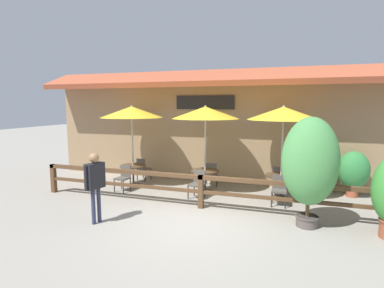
% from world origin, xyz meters
% --- Properties ---
extents(ground_plane, '(60.00, 60.00, 0.00)m').
position_xyz_m(ground_plane, '(0.00, 0.00, 0.00)').
color(ground_plane, gray).
extents(building_facade, '(14.28, 1.49, 4.23)m').
position_xyz_m(building_facade, '(-0.00, 4.10, 2.17)').
color(building_facade, '#997A56').
rests_on(building_facade, ground).
extents(patio_railing, '(10.40, 0.14, 0.95)m').
position_xyz_m(patio_railing, '(0.00, 1.05, 0.70)').
color(patio_railing, brown).
rests_on(patio_railing, ground).
extents(patio_umbrella_near, '(2.20, 2.20, 2.90)m').
position_xyz_m(patio_umbrella_near, '(-3.02, 2.65, 2.66)').
color(patio_umbrella_near, '#B7B2A8').
rests_on(patio_umbrella_near, ground).
extents(dining_table_near, '(0.94, 0.94, 0.74)m').
position_xyz_m(dining_table_near, '(-3.02, 2.65, 0.59)').
color(dining_table_near, '#4C3826').
rests_on(dining_table_near, ground).
extents(chair_near_streetside, '(0.48, 0.48, 0.87)m').
position_xyz_m(chair_near_streetside, '(-2.99, 1.92, 0.49)').
color(chair_near_streetside, '#514C47').
rests_on(chair_near_streetside, ground).
extents(chair_near_wallside, '(0.49, 0.49, 0.87)m').
position_xyz_m(chair_near_wallside, '(-3.01, 3.39, 0.49)').
color(chair_near_wallside, '#514C47').
rests_on(chair_near_wallside, ground).
extents(patio_umbrella_middle, '(2.20, 2.20, 2.90)m').
position_xyz_m(patio_umbrella_middle, '(-0.31, 2.63, 2.66)').
color(patio_umbrella_middle, '#B7B2A8').
rests_on(patio_umbrella_middle, ground).
extents(dining_table_middle, '(0.94, 0.94, 0.74)m').
position_xyz_m(dining_table_middle, '(-0.31, 2.63, 0.59)').
color(dining_table_middle, '#4C3826').
rests_on(dining_table_middle, ground).
extents(chair_middle_streetside, '(0.50, 0.50, 0.87)m').
position_xyz_m(chair_middle_streetside, '(-0.36, 1.91, 0.49)').
color(chair_middle_streetside, '#514C47').
rests_on(chair_middle_streetside, ground).
extents(chair_middle_wallside, '(0.48, 0.48, 0.87)m').
position_xyz_m(chair_middle_wallside, '(-0.28, 3.36, 0.49)').
color(chair_middle_wallside, '#514C47').
rests_on(chair_middle_wallside, ground).
extents(patio_umbrella_far, '(2.20, 2.20, 2.90)m').
position_xyz_m(patio_umbrella_far, '(2.13, 2.69, 2.66)').
color(patio_umbrella_far, '#B7B2A8').
rests_on(patio_umbrella_far, ground).
extents(dining_table_far, '(0.94, 0.94, 0.74)m').
position_xyz_m(dining_table_far, '(2.13, 2.69, 0.59)').
color(dining_table_far, '#4C3826').
rests_on(dining_table_far, ground).
extents(chair_far_streetside, '(0.42, 0.42, 0.87)m').
position_xyz_m(chair_far_streetside, '(2.10, 1.99, 0.49)').
color(chair_far_streetside, '#514C47').
rests_on(chair_far_streetside, ground).
extents(chair_far_wallside, '(0.49, 0.49, 0.87)m').
position_xyz_m(chair_far_wallside, '(2.09, 3.38, 0.49)').
color(chair_far_wallside, '#514C47').
rests_on(chair_far_wallside, ground).
extents(potted_plant_tall_tropical, '(1.30, 1.17, 2.64)m').
position_xyz_m(potted_plant_tall_tropical, '(2.80, 0.59, 1.56)').
color(potted_plant_tall_tropical, '#564C47').
rests_on(potted_plant_tall_tropical, ground).
extents(potted_plant_small_flowering, '(0.94, 0.85, 1.47)m').
position_xyz_m(potted_plant_small_flowering, '(4.31, 3.55, 0.84)').
color(potted_plant_small_flowering, '#9E4C33').
rests_on(potted_plant_small_flowering, ground).
extents(pedestrian, '(0.32, 0.60, 1.76)m').
position_xyz_m(pedestrian, '(-2.16, -0.78, 1.13)').
color(pedestrian, '#2D334C').
rests_on(pedestrian, ground).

